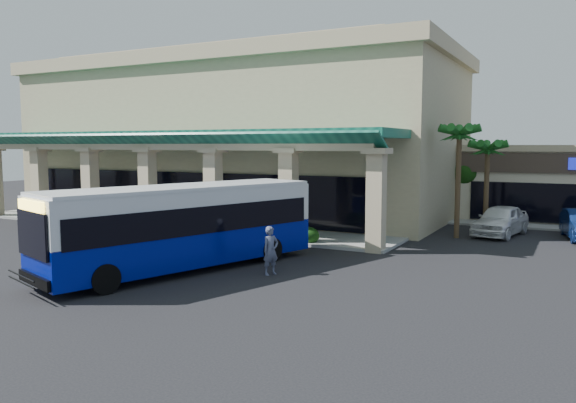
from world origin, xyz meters
The scene contains 9 objects.
ground centered at (0.00, 0.00, 0.00)m, with size 110.00×110.00×0.00m, color black.
main_building centered at (-8.00, 16.00, 5.67)m, with size 30.80×14.80×11.35m, color tan, non-canonical shape.
arcade centered at (-8.00, 6.80, 2.85)m, with size 30.00×6.20×5.70m, color #0C4D3D, non-canonical shape.
palm_0 centered at (8.50, 11.00, 3.30)m, with size 2.40×2.40×6.60m, color #165319, non-canonical shape.
palm_1 centered at (9.50, 14.00, 2.90)m, with size 2.40×2.40×5.80m, color #165319, non-canonical shape.
broadleaf_tree centered at (7.50, 19.00, 2.41)m, with size 2.60×2.60×4.81m, color black, non-canonical shape.
transit_bus centered at (0.55, -1.83, 1.66)m, with size 2.77×11.90×3.32m, color #000E85, non-canonical shape.
pedestrian centered at (3.95, -0.93, 0.92)m, with size 0.67×0.44×1.85m, color #4C526C.
car_silver centered at (10.44, 12.93, 0.83)m, with size 1.96×4.88×1.66m, color white.
Camera 1 is at (14.23, -19.12, 4.90)m, focal length 35.00 mm.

